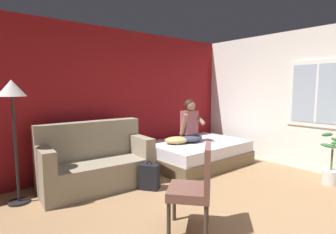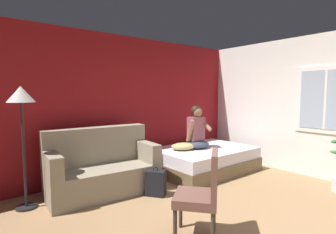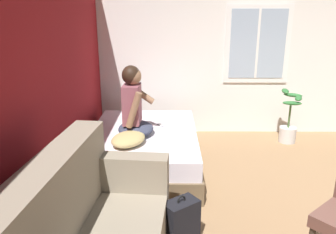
% 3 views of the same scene
% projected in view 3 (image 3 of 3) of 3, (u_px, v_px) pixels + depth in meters
% --- Properties ---
extents(wall_back_accent, '(10.68, 0.16, 2.70)m').
position_uv_depth(wall_back_accent, '(12.00, 91.00, 2.58)').
color(wall_back_accent, maroon).
rests_on(wall_back_accent, ground).
extents(wall_side_with_window, '(0.19, 7.31, 2.70)m').
position_uv_depth(wall_side_with_window, '(280.00, 52.00, 5.34)').
color(wall_side_with_window, silver).
rests_on(wall_side_with_window, ground).
extents(bed, '(2.02, 1.42, 0.48)m').
position_uv_depth(bed, '(144.00, 149.00, 4.33)').
color(bed, brown).
rests_on(bed, ground).
extents(person_seated, '(0.53, 0.46, 0.88)m').
position_uv_depth(person_seated, '(134.00, 107.00, 4.04)').
color(person_seated, '#383D51').
rests_on(person_seated, bed).
extents(backpack, '(0.35, 0.35, 0.46)m').
position_uv_depth(backpack, '(180.00, 222.00, 2.86)').
color(backpack, black).
rests_on(backpack, ground).
extents(throw_pillow, '(0.58, 0.51, 0.14)m').
position_uv_depth(throw_pillow, '(128.00, 139.00, 3.80)').
color(throw_pillow, tan).
rests_on(throw_pillow, bed).
extents(cell_phone, '(0.16, 0.13, 0.01)m').
position_uv_depth(cell_phone, '(162.00, 125.00, 4.49)').
color(cell_phone, '#B7B7BC').
rests_on(cell_phone, bed).
extents(potted_plant, '(0.39, 0.37, 0.85)m').
position_uv_depth(potted_plant, '(289.00, 124.00, 5.12)').
color(potted_plant, silver).
rests_on(potted_plant, ground).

